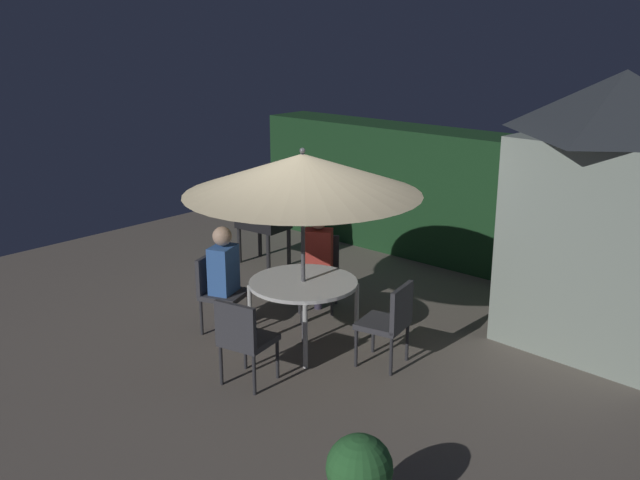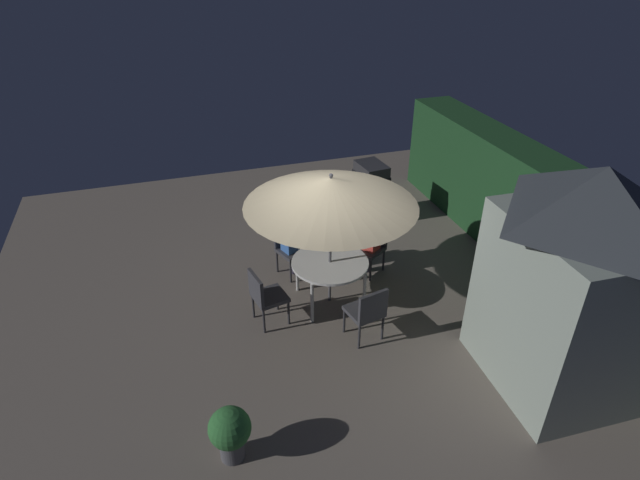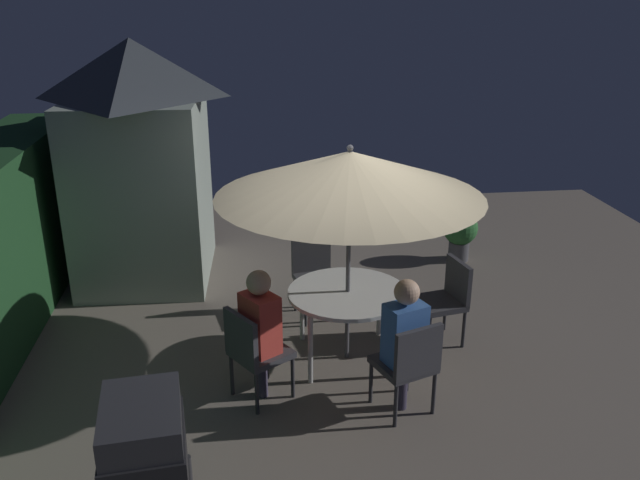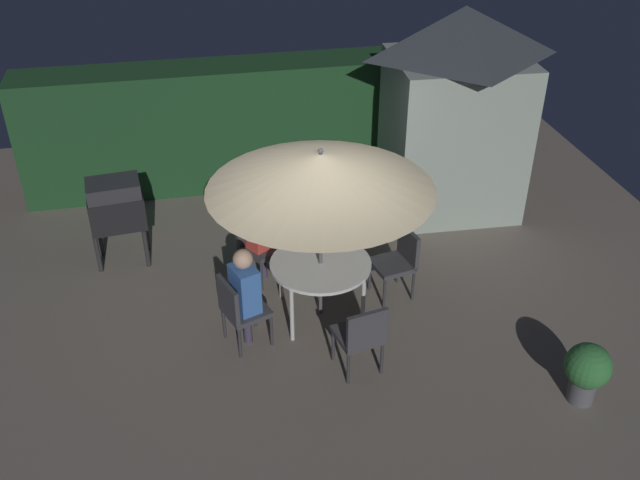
{
  "view_description": "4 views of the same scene",
  "coord_description": "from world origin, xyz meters",
  "px_view_note": "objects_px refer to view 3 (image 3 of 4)",
  "views": [
    {
      "loc": [
        5.23,
        -5.56,
        3.45
      ],
      "look_at": [
        -0.08,
        0.32,
        1.07
      ],
      "focal_mm": 40.69,
      "sensor_mm": 36.0,
      "label": 1
    },
    {
      "loc": [
        6.34,
        -2.32,
        5.1
      ],
      "look_at": [
        0.19,
        -0.35,
        1.21
      ],
      "focal_mm": 28.94,
      "sensor_mm": 36.0,
      "label": 2
    },
    {
      "loc": [
        -5.68,
        0.81,
        3.53
      ],
      "look_at": [
        0.24,
        0.09,
        1.24
      ],
      "focal_mm": 36.93,
      "sensor_mm": 36.0,
      "label": 3
    },
    {
      "loc": [
        -1.24,
        -6.82,
        5.42
      ],
      "look_at": [
        0.07,
        -0.33,
        1.17
      ],
      "focal_mm": 39.74,
      "sensor_mm": 36.0,
      "label": 4
    }
  ],
  "objects_px": {
    "garden_shed": "(140,161)",
    "patio_table": "(348,297)",
    "chair_toward_house": "(315,271)",
    "person_in_blue": "(405,331)",
    "chair_toward_hedge": "(447,296)",
    "person_in_red": "(260,320)",
    "potted_plant_by_shed": "(460,232)",
    "chair_near_shed": "(253,349)",
    "chair_far_side": "(409,362)",
    "bbq_grill": "(145,453)",
    "patio_umbrella": "(350,174)"
  },
  "relations": [
    {
      "from": "patio_umbrella",
      "to": "person_in_red",
      "type": "bearing_deg",
      "value": 123.37
    },
    {
      "from": "chair_far_side",
      "to": "person_in_red",
      "type": "height_order",
      "value": "person_in_red"
    },
    {
      "from": "person_in_red",
      "to": "person_in_blue",
      "type": "distance_m",
      "value": 1.28
    },
    {
      "from": "chair_far_side",
      "to": "chair_toward_hedge",
      "type": "bearing_deg",
      "value": -30.11
    },
    {
      "from": "potted_plant_by_shed",
      "to": "person_in_red",
      "type": "bearing_deg",
      "value": 136.25
    },
    {
      "from": "garden_shed",
      "to": "chair_toward_house",
      "type": "height_order",
      "value": "garden_shed"
    },
    {
      "from": "chair_toward_hedge",
      "to": "chair_toward_house",
      "type": "height_order",
      "value": "same"
    },
    {
      "from": "patio_table",
      "to": "garden_shed",
      "type": "bearing_deg",
      "value": 42.88
    },
    {
      "from": "bbq_grill",
      "to": "chair_toward_hedge",
      "type": "bearing_deg",
      "value": -46.63
    },
    {
      "from": "chair_toward_hedge",
      "to": "chair_near_shed",
      "type": "bearing_deg",
      "value": 112.62
    },
    {
      "from": "bbq_grill",
      "to": "chair_toward_house",
      "type": "height_order",
      "value": "bbq_grill"
    },
    {
      "from": "patio_table",
      "to": "potted_plant_by_shed",
      "type": "height_order",
      "value": "patio_table"
    },
    {
      "from": "bbq_grill",
      "to": "chair_toward_house",
      "type": "distance_m",
      "value": 3.7
    },
    {
      "from": "potted_plant_by_shed",
      "to": "person_in_red",
      "type": "distance_m",
      "value": 4.11
    },
    {
      "from": "chair_toward_house",
      "to": "potted_plant_by_shed",
      "type": "distance_m",
      "value": 2.55
    },
    {
      "from": "person_in_blue",
      "to": "garden_shed",
      "type": "bearing_deg",
      "value": 37.81
    },
    {
      "from": "chair_near_shed",
      "to": "chair_toward_hedge",
      "type": "xyz_separation_m",
      "value": [
        0.85,
        -2.04,
        0.0
      ]
    },
    {
      "from": "potted_plant_by_shed",
      "to": "person_in_red",
      "type": "relative_size",
      "value": 0.56
    },
    {
      "from": "chair_near_shed",
      "to": "person_in_red",
      "type": "xyz_separation_m",
      "value": [
        0.05,
        -0.07,
        0.26
      ]
    },
    {
      "from": "garden_shed",
      "to": "patio_table",
      "type": "relative_size",
      "value": 2.52
    },
    {
      "from": "patio_table",
      "to": "chair_toward_hedge",
      "type": "relative_size",
      "value": 1.32
    },
    {
      "from": "bbq_grill",
      "to": "chair_near_shed",
      "type": "relative_size",
      "value": 1.33
    },
    {
      "from": "potted_plant_by_shed",
      "to": "garden_shed",
      "type": "bearing_deg",
      "value": 89.58
    },
    {
      "from": "potted_plant_by_shed",
      "to": "person_in_red",
      "type": "xyz_separation_m",
      "value": [
        -2.96,
        2.83,
        0.37
      ]
    },
    {
      "from": "garden_shed",
      "to": "patio_table",
      "type": "bearing_deg",
      "value": -137.12
    },
    {
      "from": "person_in_red",
      "to": "chair_near_shed",
      "type": "bearing_deg",
      "value": 123.37
    },
    {
      "from": "patio_table",
      "to": "person_in_red",
      "type": "height_order",
      "value": "person_in_red"
    },
    {
      "from": "chair_far_side",
      "to": "chair_toward_house",
      "type": "height_order",
      "value": "same"
    },
    {
      "from": "bbq_grill",
      "to": "chair_near_shed",
      "type": "bearing_deg",
      "value": -21.92
    },
    {
      "from": "bbq_grill",
      "to": "chair_near_shed",
      "type": "height_order",
      "value": "bbq_grill"
    },
    {
      "from": "chair_toward_hedge",
      "to": "bbq_grill",
      "type": "bearing_deg",
      "value": 133.37
    },
    {
      "from": "chair_toward_house",
      "to": "potted_plant_by_shed",
      "type": "xyz_separation_m",
      "value": [
        1.35,
        -2.16,
        -0.11
      ]
    },
    {
      "from": "chair_toward_house",
      "to": "person_in_blue",
      "type": "distance_m",
      "value": 2.04
    },
    {
      "from": "garden_shed",
      "to": "person_in_red",
      "type": "xyz_separation_m",
      "value": [
        -2.99,
        -1.36,
        -0.74
      ]
    },
    {
      "from": "garden_shed",
      "to": "patio_table",
      "type": "height_order",
      "value": "garden_shed"
    },
    {
      "from": "garden_shed",
      "to": "chair_toward_house",
      "type": "distance_m",
      "value": 2.65
    },
    {
      "from": "bbq_grill",
      "to": "potted_plant_by_shed",
      "type": "relative_size",
      "value": 1.7
    },
    {
      "from": "chair_toward_house",
      "to": "person_in_red",
      "type": "distance_m",
      "value": 1.76
    },
    {
      "from": "chair_toward_hedge",
      "to": "chair_toward_house",
      "type": "xyz_separation_m",
      "value": [
        0.8,
        1.3,
        0.0
      ]
    },
    {
      "from": "chair_near_shed",
      "to": "potted_plant_by_shed",
      "type": "xyz_separation_m",
      "value": [
        3.01,
        -2.9,
        -0.11
      ]
    },
    {
      "from": "bbq_grill",
      "to": "chair_toward_hedge",
      "type": "xyz_separation_m",
      "value": [
        2.59,
        -2.74,
        -0.33
      ]
    },
    {
      "from": "chair_toward_hedge",
      "to": "chair_toward_house",
      "type": "distance_m",
      "value": 1.53
    },
    {
      "from": "chair_toward_house",
      "to": "person_in_blue",
      "type": "height_order",
      "value": "person_in_blue"
    },
    {
      "from": "person_in_red",
      "to": "patio_table",
      "type": "bearing_deg",
      "value": -56.63
    },
    {
      "from": "garden_shed",
      "to": "chair_toward_hedge",
      "type": "bearing_deg",
      "value": -123.33
    },
    {
      "from": "garden_shed",
      "to": "person_in_red",
      "type": "relative_size",
      "value": 2.38
    },
    {
      "from": "bbq_grill",
      "to": "person_in_blue",
      "type": "xyz_separation_m",
      "value": [
        1.44,
        -2.0,
        -0.06
      ]
    },
    {
      "from": "chair_toward_hedge",
      "to": "person_in_blue",
      "type": "bearing_deg",
      "value": 147.1
    },
    {
      "from": "person_in_red",
      "to": "chair_far_side",
      "type": "bearing_deg",
      "value": -108.51
    },
    {
      "from": "potted_plant_by_shed",
      "to": "chair_near_shed",
      "type": "bearing_deg",
      "value": 135.99
    }
  ]
}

